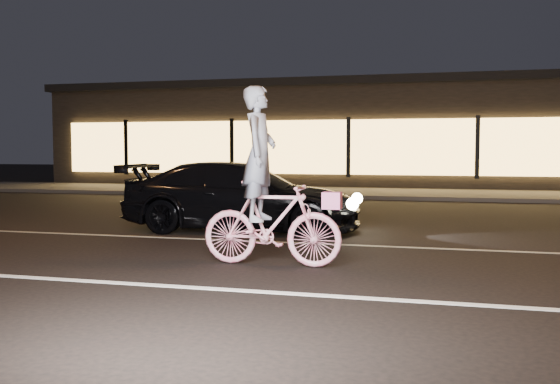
# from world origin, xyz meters

# --- Properties ---
(ground) EXTENTS (90.00, 90.00, 0.00)m
(ground) POSITION_xyz_m (0.00, 0.00, 0.00)
(ground) COLOR black
(ground) RESTS_ON ground
(lane_stripe_near) EXTENTS (60.00, 0.12, 0.01)m
(lane_stripe_near) POSITION_xyz_m (0.00, -1.50, 0.00)
(lane_stripe_near) COLOR silver
(lane_stripe_near) RESTS_ON ground
(lane_stripe_far) EXTENTS (60.00, 0.10, 0.01)m
(lane_stripe_far) POSITION_xyz_m (0.00, 2.00, 0.00)
(lane_stripe_far) COLOR gray
(lane_stripe_far) RESTS_ON ground
(sidewalk) EXTENTS (30.00, 4.00, 0.12)m
(sidewalk) POSITION_xyz_m (0.00, 13.00, 0.06)
(sidewalk) COLOR #383533
(sidewalk) RESTS_ON ground
(storefront) EXTENTS (25.40, 8.42, 4.20)m
(storefront) POSITION_xyz_m (0.00, 18.97, 2.15)
(storefront) COLOR black
(storefront) RESTS_ON ground
(cyclist) EXTENTS (1.88, 0.65, 2.37)m
(cyclist) POSITION_xyz_m (1.20, -0.00, 0.84)
(cyclist) COLOR #FF4373
(cyclist) RESTS_ON ground
(sedan) EXTENTS (4.58, 2.12, 1.29)m
(sedan) POSITION_xyz_m (-0.26, 3.27, 0.65)
(sedan) COLOR black
(sedan) RESTS_ON ground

